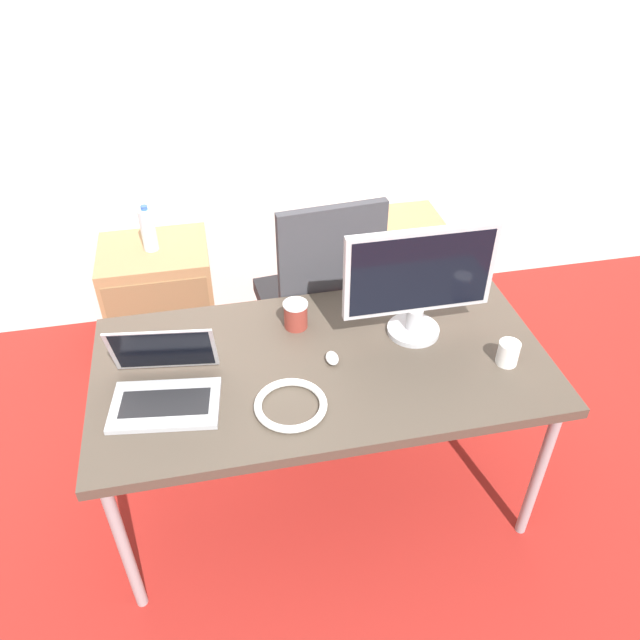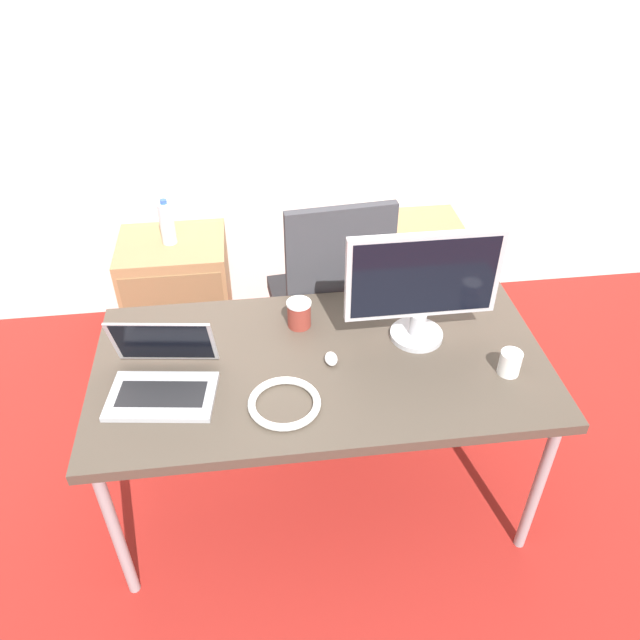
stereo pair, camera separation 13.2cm
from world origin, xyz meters
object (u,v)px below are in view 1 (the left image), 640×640
mouse (332,358)px  cabinet_right (390,269)px  laptop_center (165,386)px  monitor (419,281)px  water_bottle (148,229)px  cabinet_left (161,296)px  coffee_cup_brown (296,315)px  coffee_cup_white (508,353)px  office_chair (318,319)px  cable_coil (291,405)px

mouse → cabinet_right: bearing=63.0°
laptop_center → monitor: (0.90, 0.16, 0.18)m
water_bottle → monitor: size_ratio=0.44×
cabinet_left → coffee_cup_brown: bearing=-59.5°
cabinet_left → laptop_center: laptop_center is taller
cabinet_right → coffee_cup_brown: size_ratio=5.34×
coffee_cup_brown → coffee_cup_white: bearing=-27.1°
mouse → cabinet_left: bearing=119.0°
coffee_cup_white → cabinet_right: bearing=89.8°
office_chair → cabinet_right: 0.75m
mouse → cable_coil: (-0.18, -0.19, -0.00)m
laptop_center → monitor: 0.93m
cable_coil → coffee_cup_white: bearing=4.6°
cabinet_right → coffee_cup_brown: coffee_cup_brown is taller
office_chair → cable_coil: size_ratio=4.57×
cable_coil → cabinet_left: bearing=109.1°
cabinet_right → mouse: (-0.60, -1.18, 0.46)m
cabinet_left → coffee_cup_brown: size_ratio=5.34×
cabinet_right → laptop_center: bearing=-133.5°
office_chair → cabinet_left: bearing=144.4°
water_bottle → coffee_cup_brown: coffee_cup_brown is taller
mouse → office_chair: bearing=82.7°
coffee_cup_white → coffee_cup_brown: size_ratio=0.82×
water_bottle → mouse: 1.35m
office_chair → cabinet_right: office_chair is taller
office_chair → cable_coil: office_chair is taller
office_chair → monitor: 0.81m
coffee_cup_white → cable_coil: coffee_cup_white is taller
water_bottle → laptop_center: (0.08, -1.24, 0.10)m
office_chair → coffee_cup_brown: size_ratio=10.22×
office_chair → cable_coil: bearing=-107.4°
monitor → coffee_cup_brown: bearing=163.6°
cabinet_right → laptop_center: (-1.17, -1.23, 0.49)m
coffee_cup_brown → cable_coil: 0.42m
cabinet_right → monitor: size_ratio=1.05×
office_chair → monitor: monitor is taller
office_chair → cabinet_right: size_ratio=1.91×
cabinet_left → coffee_cup_brown: (0.56, -0.95, 0.50)m
coffee_cup_white → coffee_cup_brown: 0.77m
office_chair → mouse: bearing=-97.3°
cabinet_left → mouse: (0.65, -1.18, 0.46)m
mouse → coffee_cup_white: coffee_cup_white is taller
monitor → mouse: bearing=-163.2°
water_bottle → coffee_cup_brown: bearing=-59.5°
mouse → coffee_cup_white: (0.59, -0.13, 0.03)m
monitor → mouse: size_ratio=7.90×
laptop_center → mouse: size_ratio=5.46×
water_bottle → coffee_cup_brown: size_ratio=2.22×
cabinet_left → monitor: monitor is taller
water_bottle → cable_coil: 1.45m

